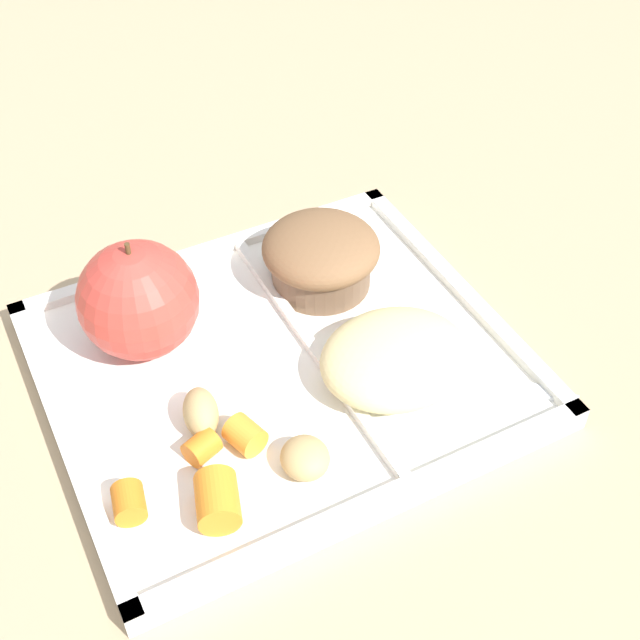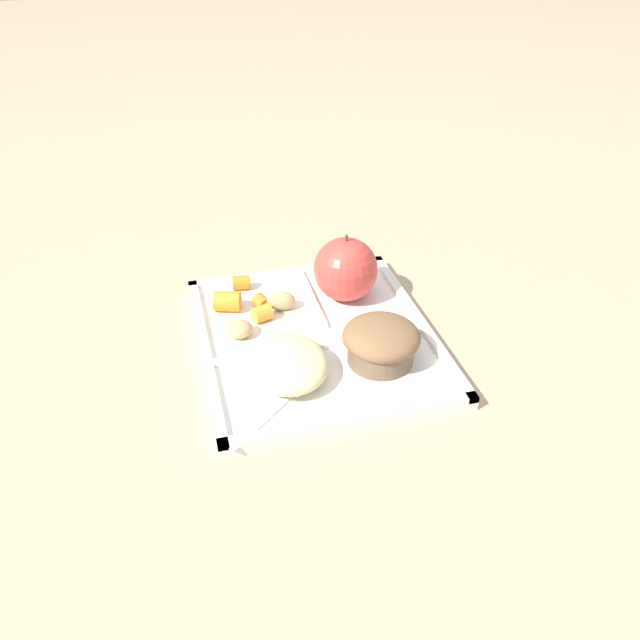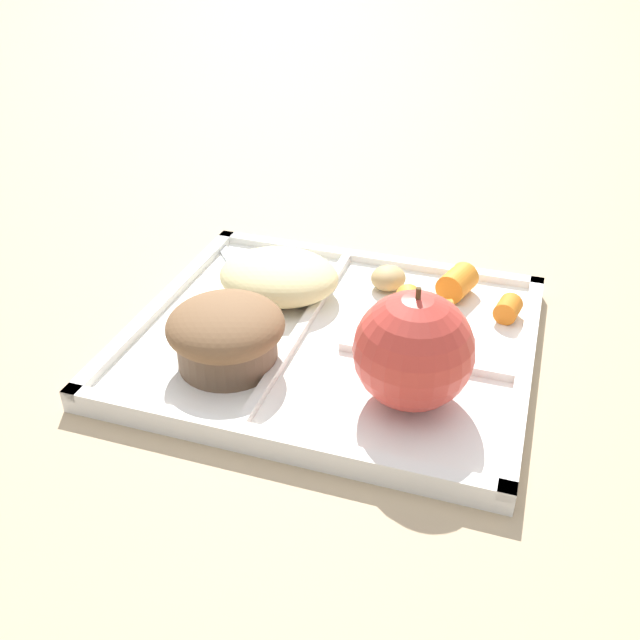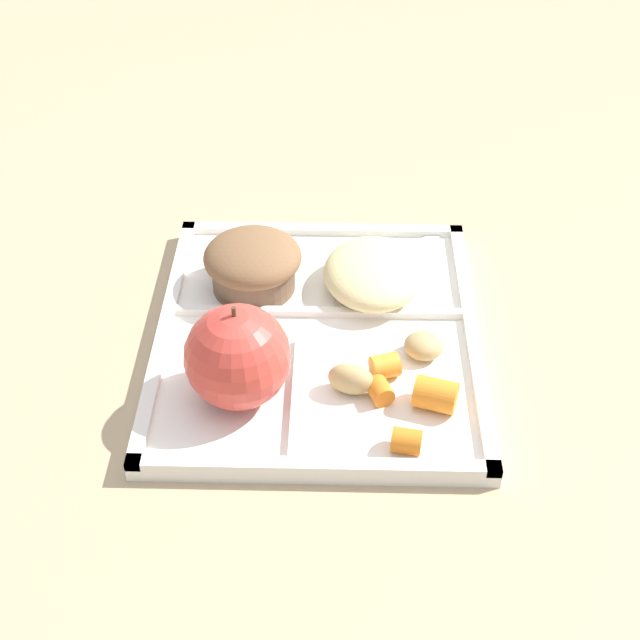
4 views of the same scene
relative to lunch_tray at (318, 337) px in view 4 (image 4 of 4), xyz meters
name	(u,v)px [view 4 (image 4 of 4)]	position (x,y,z in m)	size (l,w,h in m)	color
ground	(318,343)	(0.00, 0.00, -0.01)	(6.00, 6.00, 0.00)	tan
lunch_tray	(318,337)	(0.00, 0.00, 0.00)	(0.32, 0.28, 0.02)	white
green_apple	(237,357)	(-0.08, 0.06, 0.05)	(0.09, 0.09, 0.09)	#C63D33
bran_muffin	(253,264)	(0.06, 0.06, 0.03)	(0.09, 0.09, 0.05)	brown
carrot_slice_tilted	(380,391)	(-0.08, -0.05, 0.01)	(0.02, 0.02, 0.02)	orange
carrot_slice_large	(385,366)	(-0.05, -0.06, 0.02)	(0.02, 0.02, 0.02)	orange
carrot_slice_diagonal	(407,441)	(-0.13, -0.07, 0.01)	(0.02, 0.02, 0.02)	orange
carrot_slice_edge	(436,395)	(-0.09, -0.10, 0.02)	(0.03, 0.03, 0.03)	orange
potato_chunk_browned	(351,379)	(-0.07, -0.03, 0.02)	(0.04, 0.02, 0.03)	tan
potato_chunk_small	(424,346)	(-0.03, -0.09, 0.02)	(0.03, 0.03, 0.02)	tan
egg_noodle_pile	(373,273)	(0.06, -0.05, 0.02)	(0.11, 0.09, 0.04)	beige
meatball_back	(380,276)	(0.07, -0.06, 0.02)	(0.03, 0.03, 0.03)	brown
meatball_side	(372,263)	(0.08, -0.05, 0.02)	(0.03, 0.03, 0.03)	#755B4C
meatball_center	(373,273)	(0.06, -0.05, 0.02)	(0.04, 0.04, 0.04)	#755B4C
plastic_fork	(387,261)	(0.11, -0.06, 0.01)	(0.11, 0.13, 0.00)	silver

